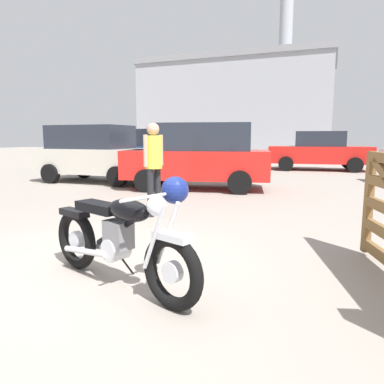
{
  "coord_description": "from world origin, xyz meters",
  "views": [
    {
      "loc": [
        2.11,
        -2.97,
        1.4
      ],
      "look_at": [
        0.62,
        1.22,
        0.73
      ],
      "focal_mm": 33.52,
      "sensor_mm": 36.0,
      "label": 1
    }
  ],
  "objects_px": {
    "white_estate_far": "(119,149)",
    "blue_hatchback_right": "(196,146)",
    "bystander": "(154,160)",
    "silver_sedan_mid": "(319,151)",
    "dark_sedan_left": "(200,156)",
    "vintage_motorcycle": "(123,236)",
    "red_hatchback_near": "(96,153)"
  },
  "relations": [
    {
      "from": "silver_sedan_mid",
      "to": "bystander",
      "type": "bearing_deg",
      "value": 72.03
    },
    {
      "from": "vintage_motorcycle",
      "to": "dark_sedan_left",
      "type": "bearing_deg",
      "value": 123.8
    },
    {
      "from": "bystander",
      "to": "silver_sedan_mid",
      "type": "relative_size",
      "value": 0.39
    },
    {
      "from": "dark_sedan_left",
      "to": "red_hatchback_near",
      "type": "bearing_deg",
      "value": -17.32
    },
    {
      "from": "bystander",
      "to": "vintage_motorcycle",
      "type": "bearing_deg",
      "value": -50.83
    },
    {
      "from": "white_estate_far",
      "to": "silver_sedan_mid",
      "type": "bearing_deg",
      "value": -154.32
    },
    {
      "from": "white_estate_far",
      "to": "silver_sedan_mid",
      "type": "relative_size",
      "value": 1.12
    },
    {
      "from": "silver_sedan_mid",
      "to": "vintage_motorcycle",
      "type": "bearing_deg",
      "value": 79.35
    },
    {
      "from": "red_hatchback_near",
      "to": "silver_sedan_mid",
      "type": "bearing_deg",
      "value": 47.06
    },
    {
      "from": "vintage_motorcycle",
      "to": "silver_sedan_mid",
      "type": "xyz_separation_m",
      "value": [
        1.64,
        13.73,
        0.34
      ]
    },
    {
      "from": "bystander",
      "to": "red_hatchback_near",
      "type": "height_order",
      "value": "red_hatchback_near"
    },
    {
      "from": "dark_sedan_left",
      "to": "red_hatchback_near",
      "type": "distance_m",
      "value": 3.63
    },
    {
      "from": "silver_sedan_mid",
      "to": "red_hatchback_near",
      "type": "height_order",
      "value": "red_hatchback_near"
    },
    {
      "from": "white_estate_far",
      "to": "red_hatchback_near",
      "type": "bearing_deg",
      "value": 114.42
    },
    {
      "from": "vintage_motorcycle",
      "to": "blue_hatchback_right",
      "type": "relative_size",
      "value": 0.49
    },
    {
      "from": "bystander",
      "to": "dark_sedan_left",
      "type": "xyz_separation_m",
      "value": [
        -0.32,
        3.56,
        -0.1
      ]
    },
    {
      "from": "vintage_motorcycle",
      "to": "silver_sedan_mid",
      "type": "height_order",
      "value": "silver_sedan_mid"
    },
    {
      "from": "vintage_motorcycle",
      "to": "dark_sedan_left",
      "type": "distance_m",
      "value": 6.64
    },
    {
      "from": "white_estate_far",
      "to": "silver_sedan_mid",
      "type": "xyz_separation_m",
      "value": [
        8.01,
        3.15,
        -0.1
      ]
    },
    {
      "from": "white_estate_far",
      "to": "blue_hatchback_right",
      "type": "xyz_separation_m",
      "value": [
        1.03,
        6.97,
        -0.02
      ]
    },
    {
      "from": "bystander",
      "to": "dark_sedan_left",
      "type": "bearing_deg",
      "value": 114.1
    },
    {
      "from": "bystander",
      "to": "white_estate_far",
      "type": "relative_size",
      "value": 0.34
    },
    {
      "from": "bystander",
      "to": "blue_hatchback_right",
      "type": "bearing_deg",
      "value": 125.14
    },
    {
      "from": "blue_hatchback_right",
      "to": "white_estate_far",
      "type": "bearing_deg",
      "value": -92.9
    },
    {
      "from": "bystander",
      "to": "silver_sedan_mid",
      "type": "bearing_deg",
      "value": 94.75
    },
    {
      "from": "dark_sedan_left",
      "to": "blue_hatchback_right",
      "type": "relative_size",
      "value": 1.02
    },
    {
      "from": "bystander",
      "to": "white_estate_far",
      "type": "height_order",
      "value": "white_estate_far"
    },
    {
      "from": "dark_sedan_left",
      "to": "red_hatchback_near",
      "type": "xyz_separation_m",
      "value": [
        -3.61,
        0.41,
        0.0
      ]
    },
    {
      "from": "silver_sedan_mid",
      "to": "blue_hatchback_right",
      "type": "bearing_deg",
      "value": -32.5
    },
    {
      "from": "white_estate_far",
      "to": "silver_sedan_mid",
      "type": "distance_m",
      "value": 8.61
    },
    {
      "from": "dark_sedan_left",
      "to": "silver_sedan_mid",
      "type": "xyz_separation_m",
      "value": [
        3.05,
        7.25,
        -0.08
      ]
    },
    {
      "from": "silver_sedan_mid",
      "to": "blue_hatchback_right",
      "type": "distance_m",
      "value": 7.96
    }
  ]
}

